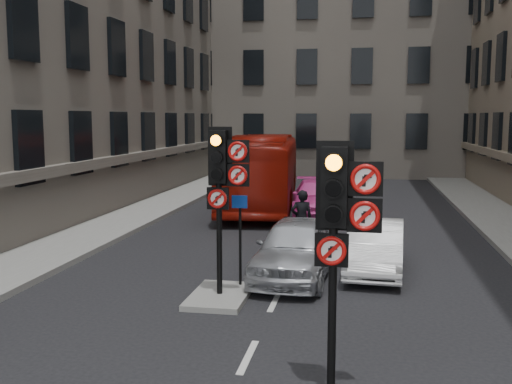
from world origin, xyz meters
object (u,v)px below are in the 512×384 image
(motorcycle, at_px, (294,230))
(bus_red, at_px, (262,171))
(signal_near, at_px, (340,214))
(info_sign, at_px, (240,227))
(car_silver, at_px, (296,248))
(car_pink, at_px, (317,198))
(motorcyclist, at_px, (302,219))
(signal_far, at_px, (223,174))
(car_white, at_px, (375,247))

(motorcycle, bearing_deg, bus_red, 111.79)
(signal_near, xyz_separation_m, info_sign, (-2.39, 4.74, -1.14))
(car_silver, bearing_deg, car_pink, 95.81)
(bus_red, distance_m, motorcyclist, 8.48)
(car_silver, xyz_separation_m, info_sign, (-1.13, -1.27, 0.71))
(car_pink, relative_size, info_sign, 2.31)
(car_silver, bearing_deg, bus_red, 108.06)
(motorcyclist, bearing_deg, motorcycle, -69.81)
(bus_red, bearing_deg, motorcyclist, -77.45)
(motorcyclist, bearing_deg, signal_near, 83.76)
(car_pink, bearing_deg, signal_far, -101.28)
(signal_far, distance_m, bus_red, 13.42)
(car_white, relative_size, car_pink, 0.82)
(signal_near, distance_m, info_sign, 5.43)
(motorcyclist, bearing_deg, car_pink, -104.96)
(car_pink, xyz_separation_m, motorcyclist, (0.02, -6.17, 0.19))
(bus_red, bearing_deg, car_silver, -81.30)
(signal_near, xyz_separation_m, car_white, (0.65, 6.90, -1.94))
(motorcycle, height_order, motorcyclist, motorcyclist)
(car_pink, xyz_separation_m, info_sign, (-0.91, -10.67, 0.75))
(car_pink, bearing_deg, signal_near, -90.18)
(motorcycle, distance_m, info_sign, 4.98)
(motorcycle, xyz_separation_m, motorcyclist, (0.25, -0.35, 0.38))
(signal_far, bearing_deg, car_white, 41.70)
(car_pink, xyz_separation_m, motorcycle, (-0.23, -5.82, -0.19))
(signal_near, relative_size, car_silver, 0.83)
(car_pink, distance_m, info_sign, 10.73)
(bus_red, distance_m, motorcycle, 8.12)
(car_white, bearing_deg, car_pink, 107.39)
(signal_far, xyz_separation_m, car_white, (3.25, 2.90, -2.06))
(signal_near, bearing_deg, signal_far, 123.02)
(car_white, relative_size, bus_red, 0.35)
(car_silver, height_order, bus_red, bus_red)
(bus_red, height_order, motorcycle, bus_red)
(bus_red, bearing_deg, car_white, -70.86)
(info_sign, bearing_deg, car_white, 37.67)
(car_silver, relative_size, info_sign, 2.10)
(car_pink, bearing_deg, bus_red, 137.29)
(signal_near, height_order, car_pink, signal_near)
(signal_near, distance_m, bus_red, 17.79)
(info_sign, bearing_deg, signal_far, -103.85)
(motorcyclist, bearing_deg, car_silver, 78.31)
(signal_near, xyz_separation_m, signal_far, (-2.60, 4.00, 0.12))
(signal_near, relative_size, car_pink, 0.76)
(motorcycle, xyz_separation_m, info_sign, (-0.68, -4.85, 0.94))
(signal_near, height_order, car_silver, signal_near)
(bus_red, bearing_deg, motorcycle, -78.40)
(car_white, bearing_deg, info_sign, -141.26)
(signal_far, height_order, car_silver, signal_far)
(signal_near, relative_size, bus_red, 0.32)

